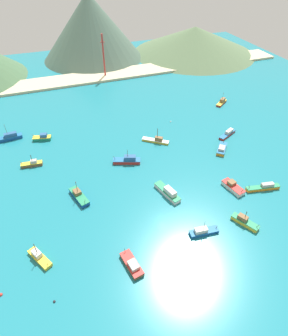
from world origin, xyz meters
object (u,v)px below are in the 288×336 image
Objects in this scene: fishing_boat_3 at (228,134)px; fishing_boat_8 at (39,257)px; fishing_boat_6 at (32,164)px; buoy_2 at (1,295)px; fishing_boat_4 at (156,140)px; buoy_1 at (54,302)px; fishing_boat_10 at (128,160)px; fishing_boat_14 at (264,187)px; fishing_boat_15 at (132,264)px; fishing_boat_2 at (168,192)px; fishing_boat_11 at (8,137)px; fishing_boat_9 at (245,221)px; radio_tower at (104,56)px; fishing_boat_7 at (233,187)px; buoy_0 at (171,122)px; fishing_boat_12 at (42,138)px; fishing_boat_13 at (79,196)px; fishing_boat_5 at (203,231)px; fishing_boat_0 at (222,102)px; fishing_boat_1 at (222,149)px.

fishing_boat_8 reaches higher than fishing_boat_3.
fishing_boat_6 is 47.75m from buoy_2.
fishing_boat_4 is 68.53m from buoy_1.
fishing_boat_14 is (37.28, -28.42, -0.23)m from fishing_boat_10.
fishing_boat_4 reaches higher than fishing_boat_15.
fishing_boat_11 reaches higher than fishing_boat_2.
fishing_boat_6 is at bearing 138.99° from fishing_boat_9.
fishing_boat_6 reaches higher than buoy_2.
buoy_2 is 129.33m from radio_tower.
fishing_boat_7 is at bearing -68.36° from fishing_boat_4.
fishing_boat_4 is at bearing 48.39° from buoy_1.
fishing_boat_2 reaches higher than buoy_0.
fishing_boat_8 reaches higher than fishing_boat_12.
fishing_boat_9 is at bearing -31.72° from fishing_boat_13.
fishing_boat_5 is 52.39m from buoy_2.
fishing_boat_4 is 16.13× the size of buoy_1.
fishing_boat_4 is 17.06m from fishing_boat_10.
fishing_boat_5 is 1.11× the size of fishing_boat_6.
buoy_2 is (-9.59, -46.77, -0.69)m from fishing_boat_6.
fishing_boat_0 reaches higher than fishing_boat_15.
fishing_boat_2 is 49.83m from fishing_boat_6.
fishing_boat_2 is 41.40m from fishing_boat_8.
fishing_boat_2 is 1.30× the size of fishing_boat_5.
buoy_0 is (16.33, 58.18, -0.69)m from fishing_boat_5.
fishing_boat_1 is 84.31m from buoy_2.
fishing_boat_14 is 69.55m from buoy_1.
fishing_boat_1 is 0.35× the size of radio_tower.
fishing_boat_3 is at bearing 3.99° from fishing_boat_10.
fishing_boat_10 reaches higher than fishing_boat_0.
fishing_boat_0 is at bearing -1.33° from fishing_boat_11.
fishing_boat_5 is 39.17m from fishing_boat_13.
fishing_boat_7 is at bearing -81.23° from radio_tower.
fishing_boat_13 is 97.96m from radio_tower.
fishing_boat_6 is 22.01m from fishing_boat_11.
fishing_boat_12 is 11.75× the size of buoy_0.
fishing_boat_2 is 31.30m from fishing_boat_14.
fishing_boat_3 is 1.27× the size of fishing_boat_6.
radio_tower is (-25.49, 108.58, 11.11)m from fishing_boat_14.
fishing_boat_12 is at bearing 72.94° from fishing_boat_6.
fishing_boat_15 is 13.23× the size of buoy_0.
fishing_boat_13 is (-26.82, 8.13, -0.20)m from fishing_boat_2.
buoy_1 is at bearing -88.03° from fishing_boat_6.
fishing_boat_9 is at bearing -117.10° from fishing_boat_0.
fishing_boat_13 reaches higher than fishing_boat_0.
buoy_2 is at bearing -101.59° from fishing_boat_6.
fishing_boat_10 is at bearing 41.07° from buoy_2.
fishing_boat_14 is (27.10, 8.85, 0.04)m from fishing_boat_5.
fishing_boat_13 is at bearing -144.60° from buoy_0.
buoy_1 is (-53.75, -4.29, -0.82)m from fishing_boat_9.
buoy_2 is at bearing -103.00° from fishing_boat_12.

